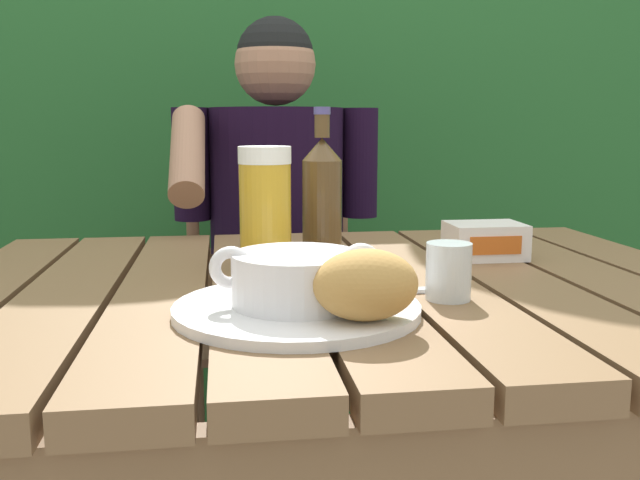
# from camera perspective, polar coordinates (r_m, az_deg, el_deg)

# --- Properties ---
(dining_table) EXTENTS (1.12, 0.85, 0.78)m
(dining_table) POSITION_cam_1_polar(r_m,az_deg,el_deg) (1.03, 1.76, -9.27)
(dining_table) COLOR brown
(dining_table) RESTS_ON ground_plane
(hedge_backdrop) EXTENTS (3.54, 0.89, 2.73)m
(hedge_backdrop) POSITION_cam_1_polar(r_m,az_deg,el_deg) (2.51, -2.59, 13.76)
(hedge_backdrop) COLOR #245B29
(hedge_backdrop) RESTS_ON ground_plane
(chair_near_diner) EXTENTS (0.47, 0.47, 0.94)m
(chair_near_diner) POSITION_cam_1_polar(r_m,az_deg,el_deg) (1.90, -3.86, -6.51)
(chair_near_diner) COLOR brown
(chair_near_diner) RESTS_ON ground_plane
(person_eating) EXTENTS (0.48, 0.47, 1.24)m
(person_eating) POSITION_cam_1_polar(r_m,az_deg,el_deg) (1.65, -3.53, 0.22)
(person_eating) COLOR black
(person_eating) RESTS_ON ground_plane
(serving_plate) EXTENTS (0.29, 0.29, 0.01)m
(serving_plate) POSITION_cam_1_polar(r_m,az_deg,el_deg) (0.82, -1.92, -5.67)
(serving_plate) COLOR white
(serving_plate) RESTS_ON dining_table
(soup_bowl) EXTENTS (0.20, 0.15, 0.07)m
(soup_bowl) POSITION_cam_1_polar(r_m,az_deg,el_deg) (0.81, -1.94, -3.07)
(soup_bowl) COLOR white
(soup_bowl) RESTS_ON serving_plate
(bread_roll) EXTENTS (0.12, 0.09, 0.08)m
(bread_roll) POSITION_cam_1_polar(r_m,az_deg,el_deg) (0.74, 3.79, -3.69)
(bread_roll) COLOR #BC8A46
(bread_roll) RESTS_ON serving_plate
(beer_glass) EXTENTS (0.08, 0.08, 0.19)m
(beer_glass) POSITION_cam_1_polar(r_m,az_deg,el_deg) (1.04, -4.52, 2.56)
(beer_glass) COLOR gold
(beer_glass) RESTS_ON dining_table
(beer_bottle) EXTENTS (0.06, 0.06, 0.25)m
(beer_bottle) POSITION_cam_1_polar(r_m,az_deg,el_deg) (1.12, 0.17, 3.61)
(beer_bottle) COLOR #533B1F
(beer_bottle) RESTS_ON dining_table
(water_glass_small) EXTENTS (0.06, 0.06, 0.07)m
(water_glass_small) POSITION_cam_1_polar(r_m,az_deg,el_deg) (0.89, 10.53, -2.54)
(water_glass_small) COLOR silver
(water_glass_small) RESTS_ON dining_table
(butter_tub) EXTENTS (0.12, 0.09, 0.06)m
(butter_tub) POSITION_cam_1_polar(r_m,az_deg,el_deg) (1.17, 13.42, -0.05)
(butter_tub) COLOR white
(butter_tub) RESTS_ON dining_table
(table_knife) EXTENTS (0.17, 0.02, 0.01)m
(table_knife) POSITION_cam_1_polar(r_m,az_deg,el_deg) (0.91, 5.95, -4.15)
(table_knife) COLOR silver
(table_knife) RESTS_ON dining_table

